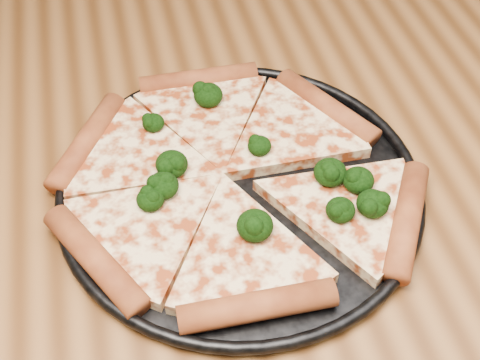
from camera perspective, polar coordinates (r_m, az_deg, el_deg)
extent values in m
cube|color=brown|center=(0.61, -6.30, -2.46)|extent=(1.20, 0.90, 0.04)
cube|color=brown|center=(1.28, 16.86, 4.73)|extent=(0.06, 0.06, 0.71)
cylinder|color=black|center=(0.59, 0.00, -0.84)|extent=(0.33, 0.33, 0.01)
torus|color=black|center=(0.58, 0.00, -0.39)|extent=(0.34, 0.34, 0.01)
cylinder|color=#A25128|center=(0.65, 7.92, 6.62)|extent=(0.08, 0.12, 0.02)
cylinder|color=#A25128|center=(0.68, -3.80, 9.14)|extent=(0.13, 0.03, 0.02)
cylinder|color=#A25128|center=(0.63, -13.78, 3.42)|extent=(0.09, 0.12, 0.02)
cylinder|color=#A25128|center=(0.54, -13.07, -7.09)|extent=(0.08, 0.12, 0.02)
cylinder|color=#A25128|center=(0.50, 1.59, -11.43)|extent=(0.13, 0.03, 0.02)
cylinder|color=#A25128|center=(0.57, 14.97, -3.55)|extent=(0.09, 0.12, 0.02)
ellipsoid|color=black|center=(0.58, 8.24, 0.71)|extent=(0.03, 0.03, 0.02)
ellipsoid|color=black|center=(0.56, -7.05, -0.51)|extent=(0.03, 0.03, 0.02)
ellipsoid|color=black|center=(0.53, 1.37, -4.16)|extent=(0.03, 0.03, 0.02)
ellipsoid|color=black|center=(0.56, 12.01, -2.12)|extent=(0.03, 0.03, 0.02)
ellipsoid|color=black|center=(0.65, -2.92, 7.76)|extent=(0.03, 0.03, 0.02)
ellipsoid|color=black|center=(0.56, -8.19, -1.75)|extent=(0.02, 0.02, 0.02)
ellipsoid|color=black|center=(0.58, -6.25, 1.45)|extent=(0.03, 0.03, 0.02)
ellipsoid|color=black|center=(0.57, 10.77, -0.02)|extent=(0.03, 0.03, 0.02)
ellipsoid|color=black|center=(0.60, 1.79, 3.15)|extent=(0.02, 0.02, 0.02)
ellipsoid|color=black|center=(0.62, -7.92, 5.21)|extent=(0.02, 0.02, 0.02)
ellipsoid|color=black|center=(0.55, 9.16, -2.71)|extent=(0.03, 0.03, 0.02)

